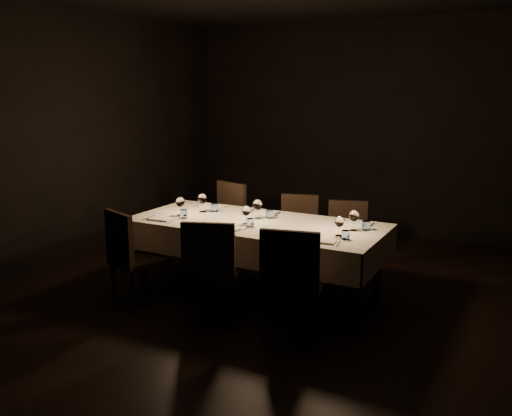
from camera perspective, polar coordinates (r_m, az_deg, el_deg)
The scene contains 14 objects.
room at distance 5.22m, azimuth 0.00°, elevation 6.43°, with size 5.01×6.01×3.01m.
dining_table at distance 5.37m, azimuth 0.00°, elevation -2.23°, with size 2.52×1.12×0.76m.
chair_near_left at distance 5.32m, azimuth -13.09°, elevation -4.63°, with size 0.57×0.57×0.93m.
place_setting_near_left at distance 5.58m, azimuth -8.50°, elevation -0.20°, with size 0.36×0.41×0.19m.
chair_near_center at distance 4.75m, azimuth -4.74°, elevation -6.25°, with size 0.59×0.59×0.95m.
place_setting_near_center at distance 5.17m, azimuth -1.52°, elevation -1.14°, with size 0.34×0.40×0.18m.
chair_near_right at distance 4.39m, azimuth 3.82°, elevation -7.62°, with size 0.56×0.56×0.98m.
place_setting_near_right at distance 4.78m, azimuth 8.41°, elevation -2.38°, with size 0.33×0.40×0.18m.
chair_far_left at distance 6.43m, azimuth -3.34°, elevation -1.24°, with size 0.58×0.58×0.97m.
place_setting_far_left at distance 5.87m, azimuth -5.08°, elevation 0.51°, with size 0.37×0.42×0.20m.
chair_far_center at distance 6.13m, azimuth 4.45°, elevation -2.32°, with size 0.52×0.52×0.88m.
place_setting_far_center at distance 5.54m, azimuth 0.68°, elevation -0.15°, with size 0.38×0.42×0.20m.
chair_far_right at distance 5.89m, azimuth 9.55°, elevation -3.09°, with size 0.53×0.53×0.87m.
place_setting_far_right at distance 5.16m, azimuth 10.63°, elevation -1.30°, with size 0.35×0.41×0.19m.
Camera 1 is at (2.45, -4.58, 2.03)m, focal length 38.00 mm.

